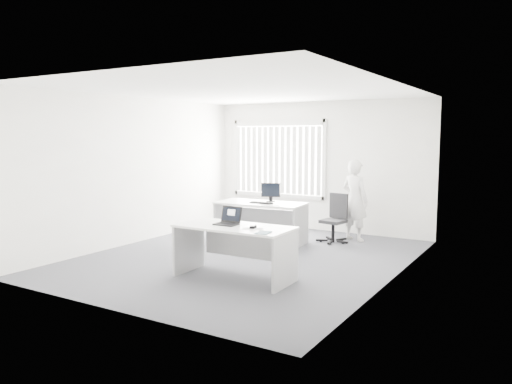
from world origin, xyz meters
The scene contains 18 objects.
ground centered at (0.00, 0.00, 0.00)m, with size 6.00×6.00×0.00m, color #46474D.
wall_back centered at (0.00, 3.00, 1.40)m, with size 5.00×0.02×2.80m, color white.
wall_front centered at (0.00, -3.00, 1.40)m, with size 5.00×0.02×2.80m, color white.
wall_left centered at (-2.50, 0.00, 1.40)m, with size 0.02×6.00×2.80m, color white.
wall_right centered at (2.50, 0.00, 1.40)m, with size 0.02×6.00×2.80m, color white.
ceiling centered at (0.00, 0.00, 2.80)m, with size 5.00×6.00×0.02m, color white.
window centered at (-1.00, 2.96, 1.55)m, with size 2.32×0.06×1.76m, color silver.
blinds centered at (-1.00, 2.90, 1.52)m, with size 2.20×0.10×1.50m, color silver, non-canonical shape.
desk_near centered at (0.52, -1.14, 0.56)m, with size 1.71×0.82×0.77m.
desk_far centered at (-0.43, 1.23, 0.56)m, with size 1.77×0.94×0.78m.
office_chair centered at (0.80, 1.97, 0.29)m, with size 0.63×0.63×0.94m.
person centered at (1.08, 2.32, 0.80)m, with size 0.59×0.38×1.60m, color silver.
laptop centered at (0.38, -1.14, 0.90)m, with size 0.33×0.30×0.26m, color black, non-canonical shape.
paper_sheet centered at (0.88, -1.21, 0.77)m, with size 0.29×0.21×0.00m, color silver.
mouse centered at (0.85, -1.16, 0.80)m, with size 0.07×0.11×0.05m, color #ABACAE, non-canonical shape.
booklet centered at (1.15, -1.38, 0.78)m, with size 0.17×0.23×0.01m, color silver.
keyboard centered at (-0.36, 1.13, 0.79)m, with size 0.45×0.15×0.02m, color black.
monitor centered at (-0.33, 1.43, 0.96)m, with size 0.37×0.11×0.37m, color black, non-canonical shape.
Camera 1 is at (4.43, -7.03, 2.05)m, focal length 35.00 mm.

